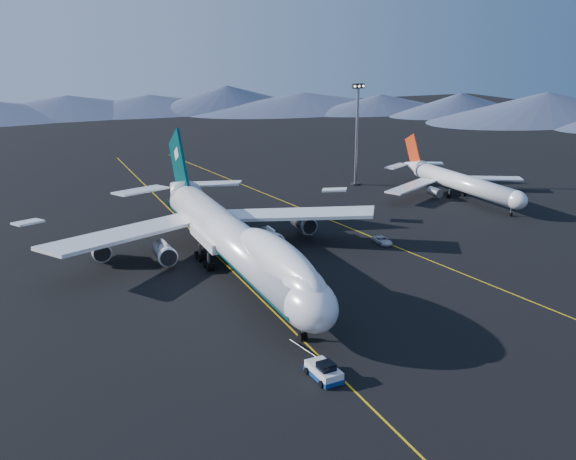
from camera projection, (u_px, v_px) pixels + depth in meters
name	position (u px, v px, depth m)	size (l,w,h in m)	color
ground	(233.00, 272.00, 104.12)	(500.00, 500.00, 0.00)	black
taxiway_line_main	(233.00, 272.00, 104.12)	(0.25, 220.00, 0.01)	gold
taxiway_line_side	(363.00, 233.00, 124.48)	(0.25, 200.00, 0.01)	gold
boeing_747	(232.00, 238.00, 102.45)	(59.62, 72.43, 19.37)	silver
pushback_tug	(324.00, 372.00, 71.89)	(3.13, 5.13, 2.16)	silver
second_jet	(459.00, 182.00, 150.56)	(39.25, 44.34, 12.62)	silver
service_van	(382.00, 240.00, 118.05)	(2.13, 4.61, 1.28)	silver
floodlight_mast	(357.00, 135.00, 160.89)	(3.14, 2.36, 25.42)	black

